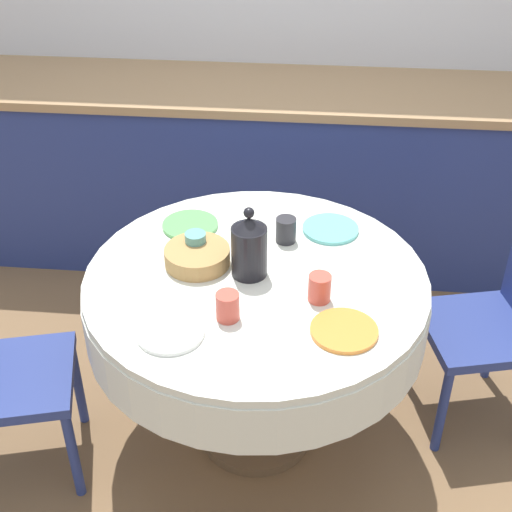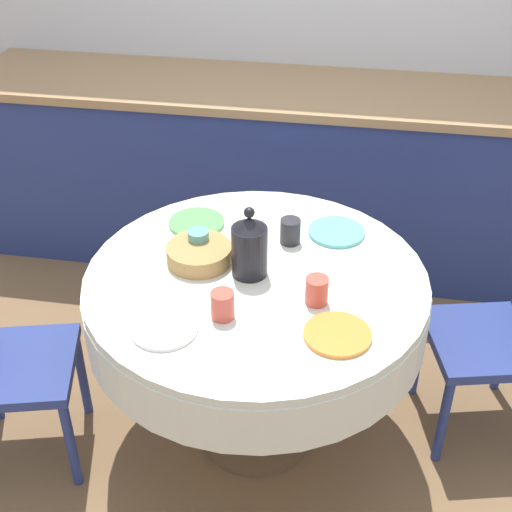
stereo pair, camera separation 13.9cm
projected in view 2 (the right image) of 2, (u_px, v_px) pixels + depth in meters
name	position (u px, v px, depth m)	size (l,w,h in m)	color
ground_plane	(256.00, 432.00, 2.82)	(12.00, 12.00, 0.00)	brown
kitchen_counter	(299.00, 175.00, 3.62)	(3.24, 0.64, 0.93)	navy
dining_table	(256.00, 306.00, 2.46)	(1.17, 1.17, 0.77)	brown
chair_left	(511.00, 322.00, 2.59)	(0.48, 0.48, 0.93)	navy
plate_near_left	(164.00, 328.00, 2.15)	(0.21, 0.21, 0.01)	white
cup_near_left	(223.00, 305.00, 2.18)	(0.07, 0.07, 0.09)	#CC4C3D
plate_near_right	(337.00, 335.00, 2.13)	(0.21, 0.21, 0.01)	orange
cup_near_right	(317.00, 291.00, 2.24)	(0.07, 0.07, 0.09)	#CC4C3D
plate_far_left	(197.00, 223.00, 2.65)	(0.21, 0.21, 0.01)	#5BA85B
cup_far_left	(199.00, 242.00, 2.47)	(0.07, 0.07, 0.09)	#5BA39E
plate_far_right	(336.00, 232.00, 2.60)	(0.21, 0.21, 0.01)	#60BCB7
cup_far_right	(290.00, 231.00, 2.53)	(0.07, 0.07, 0.09)	#28282D
coffee_carafe	(249.00, 246.00, 2.34)	(0.12, 0.12, 0.26)	black
bread_basket	(199.00, 254.00, 2.44)	(0.22, 0.22, 0.06)	#AD844C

